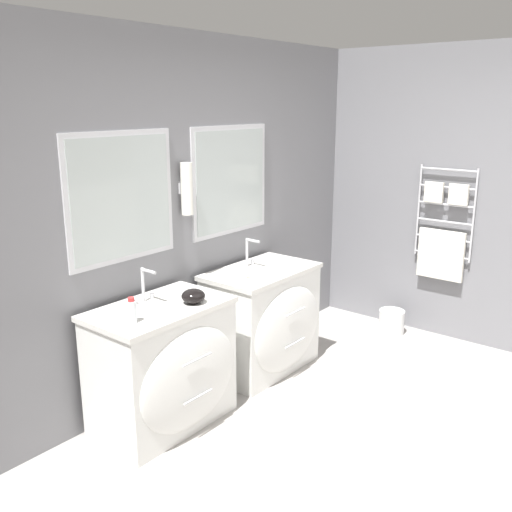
{
  "coord_description": "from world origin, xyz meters",
  "views": [
    {
      "loc": [
        -2.8,
        -0.93,
        2.11
      ],
      "look_at": [
        0.15,
        1.43,
        1.09
      ],
      "focal_mm": 40.0,
      "sensor_mm": 36.0,
      "label": 1
    }
  ],
  "objects_px": {
    "toiletry_bottle": "(132,311)",
    "waste_bin": "(392,321)",
    "vanity_left": "(165,366)",
    "vanity_right": "(265,319)",
    "amenity_bowl": "(193,296)"
  },
  "relations": [
    {
      "from": "vanity_left",
      "to": "waste_bin",
      "type": "height_order",
      "value": "vanity_left"
    },
    {
      "from": "toiletry_bottle",
      "to": "waste_bin",
      "type": "distance_m",
      "value": 2.84
    },
    {
      "from": "toiletry_bottle",
      "to": "amenity_bowl",
      "type": "relative_size",
      "value": 1.01
    },
    {
      "from": "vanity_left",
      "to": "toiletry_bottle",
      "type": "xyz_separation_m",
      "value": [
        -0.29,
        -0.06,
        0.49
      ]
    },
    {
      "from": "vanity_left",
      "to": "toiletry_bottle",
      "type": "height_order",
      "value": "toiletry_bottle"
    },
    {
      "from": "vanity_right",
      "to": "amenity_bowl",
      "type": "relative_size",
      "value": 5.9
    },
    {
      "from": "vanity_right",
      "to": "amenity_bowl",
      "type": "xyz_separation_m",
      "value": [
        -0.89,
        -0.1,
        0.46
      ]
    },
    {
      "from": "vanity_right",
      "to": "waste_bin",
      "type": "distance_m",
      "value": 1.45
    },
    {
      "from": "amenity_bowl",
      "to": "waste_bin",
      "type": "relative_size",
      "value": 0.66
    },
    {
      "from": "toiletry_bottle",
      "to": "waste_bin",
      "type": "relative_size",
      "value": 0.67
    },
    {
      "from": "toiletry_bottle",
      "to": "vanity_left",
      "type": "bearing_deg",
      "value": 10.85
    },
    {
      "from": "amenity_bowl",
      "to": "waste_bin",
      "type": "distance_m",
      "value": 2.38
    },
    {
      "from": "vanity_left",
      "to": "waste_bin",
      "type": "bearing_deg",
      "value": -11.33
    },
    {
      "from": "amenity_bowl",
      "to": "waste_bin",
      "type": "height_order",
      "value": "amenity_bowl"
    },
    {
      "from": "waste_bin",
      "to": "amenity_bowl",
      "type": "bearing_deg",
      "value": 170.2
    }
  ]
}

